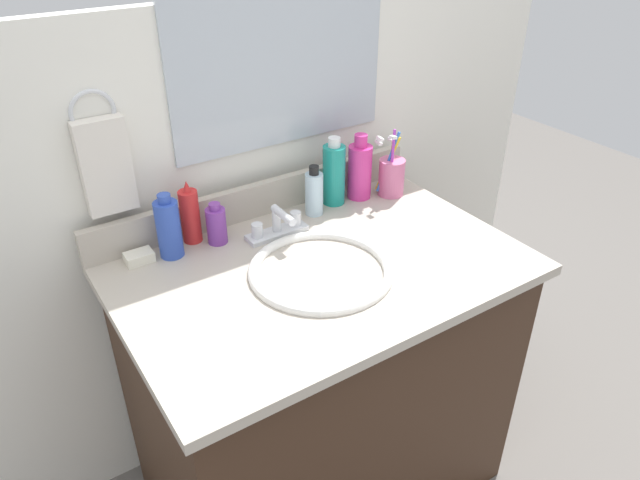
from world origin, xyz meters
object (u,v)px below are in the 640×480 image
bottle_cream_purple (216,225)px  cup_pink (391,176)px  bottle_soap_pink (360,170)px  hand_towel (106,167)px  faucet (278,226)px  bottle_gel_clear (314,193)px  bottle_shampoo_blue (169,228)px  soap_bar (139,257)px  bottle_mouthwash_teal (334,174)px  bottle_spray_red (190,215)px

bottle_cream_purple → cup_pink: 0.52m
bottle_soap_pink → hand_towel: bearing=172.5°
faucet → bottle_gel_clear: size_ratio=1.16×
hand_towel → faucet: hand_towel is taller
bottle_shampoo_blue → soap_bar: bottle_shampoo_blue is taller
hand_towel → bottle_gel_clear: size_ratio=1.60×
faucet → bottle_mouthwash_teal: bearing=18.4°
bottle_shampoo_blue → bottle_cream_purple: 0.12m
faucet → cup_pink: bearing=3.9°
bottle_spray_red → bottle_cream_purple: bearing=-40.2°
hand_towel → bottle_cream_purple: size_ratio=2.07×
faucet → hand_towel: bearing=157.1°
cup_pink → soap_bar: size_ratio=3.01×
bottle_shampoo_blue → bottle_spray_red: bearing=27.7°
bottle_mouthwash_teal → soap_bar: (-0.55, 0.00, -0.07)m
bottle_soap_pink → faucet: bearing=-168.2°
bottle_soap_pink → cup_pink: bearing=-22.9°
bottle_mouthwash_teal → bottle_gel_clear: size_ratio=1.38×
bottle_spray_red → bottle_mouthwash_teal: (0.41, -0.02, 0.02)m
hand_towel → bottle_mouthwash_teal: size_ratio=1.16×
bottle_cream_purple → cup_pink: cup_pink is taller
bottle_shampoo_blue → bottle_cream_purple: bearing=-2.5°
bottle_gel_clear → bottle_mouthwash_teal: bearing=17.1°
hand_towel → bottle_cream_purple: hand_towel is taller
bottle_soap_pink → cup_pink: (0.08, -0.04, -0.02)m
bottle_cream_purple → bottle_mouthwash_teal: bearing=2.6°
bottle_shampoo_blue → bottle_soap_pink: 0.55m
hand_towel → bottle_shampoo_blue: (0.09, -0.09, -0.15)m
faucet → bottle_spray_red: bottle_spray_red is taller
hand_towel → faucet: size_ratio=1.38×
hand_towel → soap_bar: 0.22m
faucet → bottle_mouthwash_teal: (0.22, 0.07, 0.06)m
bottle_mouthwash_teal → bottle_soap_pink: size_ratio=1.03×
bottle_spray_red → bottle_cream_purple: size_ratio=1.52×
bottle_mouthwash_teal → soap_bar: 0.55m
bottle_spray_red → soap_bar: (-0.14, -0.02, -0.06)m
faucet → bottle_cream_purple: size_ratio=1.50×
bottle_gel_clear → soap_bar: size_ratio=2.15×
bottle_shampoo_blue → bottle_gel_clear: (0.39, -0.01, -0.01)m
bottle_shampoo_blue → bottle_cream_purple: size_ratio=1.51×
bottle_spray_red → cup_pink: bearing=-7.1°
cup_pink → bottle_gel_clear: bearing=174.8°
hand_towel → soap_bar: size_ratio=3.44×
bottle_gel_clear → bottle_cream_purple: size_ratio=1.30×
bottle_soap_pink → soap_bar: bottle_soap_pink is taller
bottle_mouthwash_teal → bottle_soap_pink: (0.08, -0.01, -0.01)m
bottle_shampoo_blue → bottle_gel_clear: 0.39m
hand_towel → bottle_gel_clear: (0.49, -0.10, -0.16)m
bottle_mouthwash_teal → bottle_cream_purple: size_ratio=1.78×
faucet → bottle_gel_clear: (0.14, 0.05, 0.03)m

